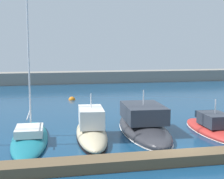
# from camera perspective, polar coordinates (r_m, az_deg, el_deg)

# --- Properties ---
(ground_plane) EXTENTS (120.00, 120.00, 0.00)m
(ground_plane) POSITION_cam_1_polar(r_m,az_deg,el_deg) (20.98, 11.13, -10.67)
(ground_plane) COLOR navy
(dock_pier) EXTENTS (41.02, 1.41, 0.59)m
(dock_pier) POSITION_cam_1_polar(r_m,az_deg,el_deg) (19.50, 13.02, -11.22)
(dock_pier) COLOR brown
(dock_pier) RESTS_ON ground_plane
(breakwater_seawall) EXTENTS (108.00, 3.68, 2.04)m
(breakwater_seawall) POSITION_cam_1_polar(r_m,az_deg,el_deg) (59.63, -4.20, 2.13)
(breakwater_seawall) COLOR gray
(breakwater_seawall) RESTS_ON ground_plane
(sailboat_teal_third) EXTENTS (2.71, 9.83, 18.45)m
(sailboat_teal_third) POSITION_cam_1_polar(r_m,az_deg,el_deg) (23.83, -13.86, -7.83)
(sailboat_teal_third) COLOR #19707F
(sailboat_teal_third) RESTS_ON ground_plane
(motorboat_sand_fourth) EXTENTS (2.72, 8.80, 3.42)m
(motorboat_sand_fourth) POSITION_cam_1_polar(r_m,az_deg,el_deg) (23.89, -3.58, -6.85)
(motorboat_sand_fourth) COLOR beige
(motorboat_sand_fourth) RESTS_ON ground_plane
(motorboat_charcoal_fifth) EXTENTS (3.83, 10.35, 3.66)m
(motorboat_charcoal_fifth) POSITION_cam_1_polar(r_m,az_deg,el_deg) (25.52, 5.37, -6.05)
(motorboat_charcoal_fifth) COLOR #2D2D33
(motorboat_charcoal_fifth) RESTS_ON ground_plane
(motorboat_red_sixth) EXTENTS (2.69, 7.68, 2.83)m
(motorboat_red_sixth) POSITION_cam_1_polar(r_m,az_deg,el_deg) (26.45, 16.80, -6.30)
(motorboat_red_sixth) COLOR #B72D28
(motorboat_red_sixth) RESTS_ON ground_plane
(mooring_buoy_orange) EXTENTS (0.81, 0.81, 0.81)m
(mooring_buoy_orange) POSITION_cam_1_polar(r_m,az_deg,el_deg) (40.76, -6.88, -1.79)
(mooring_buoy_orange) COLOR orange
(mooring_buoy_orange) RESTS_ON ground_plane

